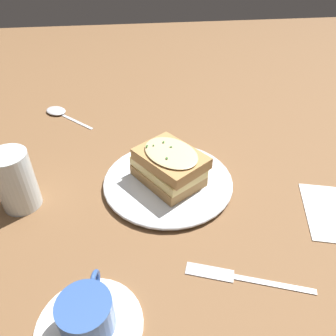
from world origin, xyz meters
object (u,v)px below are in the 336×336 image
teacup_with_saucer (87,318)px  dinner_plate (168,181)px  spoon (58,112)px  fork (233,276)px  sandwich (169,166)px  water_glass (15,181)px

teacup_with_saucer → dinner_plate: bearing=-15.7°
dinner_plate → spoon: bearing=38.4°
fork → spoon: spoon is taller
sandwich → teacup_with_saucer: size_ratio=1.12×
sandwich → teacup_with_saucer: (-0.28, 0.14, -0.03)m
dinner_plate → water_glass: size_ratio=2.26×
water_glass → spoon: water_glass is taller
water_glass → fork: bearing=-120.0°
sandwich → water_glass: size_ratio=1.40×
dinner_plate → water_glass: (-0.02, 0.28, 0.05)m
spoon → sandwich: bearing=-96.6°
water_glass → spoon: bearing=-2.7°
dinner_plate → teacup_with_saucer: teacup_with_saucer is taller
dinner_plate → teacup_with_saucer: size_ratio=1.81×
teacup_with_saucer → spoon: 0.62m
dinner_plate → fork: bearing=-162.2°
teacup_with_saucer → fork: teacup_with_saucer is taller
dinner_plate → spoon: 0.43m
dinner_plate → water_glass: water_glass is taller
spoon → water_glass: bearing=-137.9°
water_glass → spoon: size_ratio=0.80×
sandwich → spoon: 0.43m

